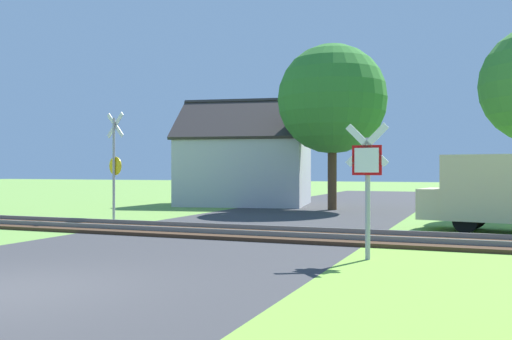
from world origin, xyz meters
name	(u,v)px	position (x,y,z in m)	size (l,w,h in m)	color
ground_plane	(0,292)	(0.00, 0.00, 0.00)	(160.00, 160.00, 0.00)	#6B9942
road_asphalt	(87,270)	(0.00, 2.00, 0.00)	(8.08, 80.00, 0.01)	#38383A
rail_track	(226,232)	(0.00, 8.08, 0.06)	(60.00, 2.60, 0.22)	#422D1E
stop_sign_near	(367,177)	(4.51, 4.98, 1.66)	(0.88, 0.17, 2.74)	#9E9EA5
crossing_sign_far	(114,161)	(-5.13, 10.05, 2.12)	(0.85, 0.29, 3.79)	#9E9EA5
house	(246,168)	(-4.68, 20.80, 1.88)	(7.42, 6.59, 5.48)	#B7B7BC
tree_center	(332,99)	(0.42, 18.65, 4.98)	(4.92, 4.92, 7.46)	#513823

